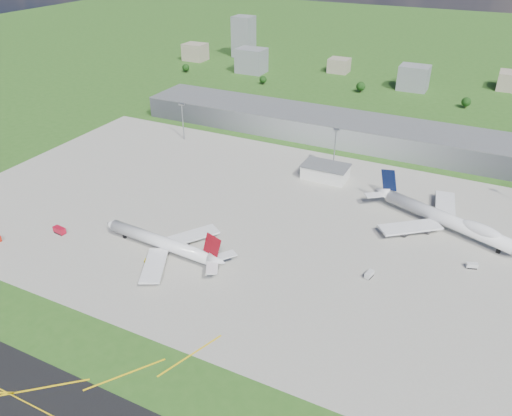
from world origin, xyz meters
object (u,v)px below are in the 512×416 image
at_px(airliner_blue_quad, 447,220).
at_px(crash_tender, 60,231).
at_px(tug_yellow, 149,261).
at_px(airliner_red_twin, 164,244).
at_px(van_white_near, 369,275).
at_px(van_white_far, 472,266).

bearing_deg(airliner_blue_quad, crash_tender, -131.08).
relative_size(crash_tender, tug_yellow, 1.67).
relative_size(airliner_red_twin, van_white_near, 12.48).
bearing_deg(tug_yellow, airliner_blue_quad, 24.55).
bearing_deg(van_white_near, tug_yellow, 123.10).
xyz_separation_m(airliner_blue_quad, van_white_far, (15.31, -27.67, -4.62)).
height_order(tug_yellow, van_white_far, van_white_far).
xyz_separation_m(crash_tender, tug_yellow, (54.21, -0.77, -0.73)).
bearing_deg(tug_yellow, crash_tender, 166.28).
relative_size(airliner_red_twin, crash_tender, 10.21).
distance_m(airliner_red_twin, airliner_blue_quad, 136.87).
xyz_separation_m(airliner_blue_quad, tug_yellow, (-114.36, -87.64, -4.94)).
xyz_separation_m(airliner_blue_quad, crash_tender, (-168.57, -86.87, -4.20)).
height_order(airliner_red_twin, van_white_far, airliner_red_twin).
relative_size(van_white_near, van_white_far, 1.04).
distance_m(airliner_blue_quad, van_white_far, 31.96).
relative_size(airliner_red_twin, airliner_blue_quad, 0.89).
xyz_separation_m(airliner_red_twin, van_white_far, (127.99, 50.02, -3.77)).
height_order(airliner_red_twin, van_white_near, airliner_red_twin).
height_order(airliner_red_twin, crash_tender, airliner_red_twin).
xyz_separation_m(crash_tender, van_white_near, (145.10, 32.79, -0.36)).
bearing_deg(airliner_blue_quad, van_white_far, -39.39).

